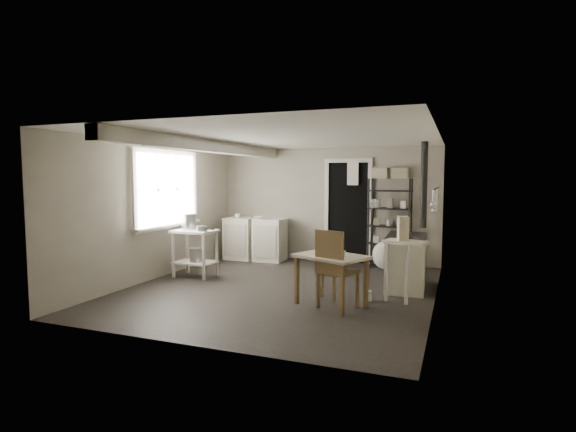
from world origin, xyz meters
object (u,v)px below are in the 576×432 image
(flour_sack, at_px, (384,256))
(chair, at_px, (338,271))
(shelf_rack, at_px, (390,217))
(prep_table, at_px, (195,254))
(stockpot, at_px, (189,222))
(stove, at_px, (406,260))
(base_cabinets, at_px, (255,238))
(work_table, at_px, (331,278))

(flour_sack, bearing_deg, chair, -93.59)
(shelf_rack, bearing_deg, prep_table, -142.43)
(stockpot, bearing_deg, stove, 5.57)
(prep_table, height_order, chair, chair)
(prep_table, relative_size, flour_sack, 1.58)
(prep_table, xyz_separation_m, stove, (3.48, 0.46, 0.04))
(prep_table, xyz_separation_m, chair, (2.75, -0.90, 0.09))
(prep_table, xyz_separation_m, base_cabinets, (0.27, 1.85, 0.06))
(prep_table, bearing_deg, chair, -18.17)
(stockpot, xyz_separation_m, stove, (3.65, 0.36, -0.50))
(stockpot, relative_size, shelf_rack, 0.17)
(shelf_rack, distance_m, chair, 3.02)
(stockpot, bearing_deg, flour_sack, 29.46)
(stockpot, distance_m, flour_sack, 3.63)
(shelf_rack, height_order, work_table, shelf_rack)
(work_table, xyz_separation_m, flour_sack, (0.28, 2.70, -0.14))
(chair, bearing_deg, flour_sack, 105.85)
(stockpot, relative_size, flour_sack, 0.56)
(stockpot, distance_m, base_cabinets, 1.87)
(stove, distance_m, work_table, 1.55)
(flour_sack, bearing_deg, stockpot, -150.54)
(work_table, bearing_deg, shelf_rack, 83.24)
(base_cabinets, distance_m, stove, 3.49)
(prep_table, distance_m, shelf_rack, 3.68)
(flour_sack, bearing_deg, stove, -68.43)
(stove, xyz_separation_m, chair, (-0.72, -1.36, 0.05))
(stockpot, distance_m, stove, 3.70)
(chair, bearing_deg, shelf_rack, 104.89)
(shelf_rack, xyz_separation_m, chair, (-0.24, -2.97, -0.46))
(stockpot, relative_size, stove, 0.27)
(work_table, relative_size, flour_sack, 1.76)
(shelf_rack, bearing_deg, chair, -91.66)
(stockpot, bearing_deg, prep_table, -29.79)
(stockpot, distance_m, work_table, 3.03)
(shelf_rack, xyz_separation_m, flour_sack, (-0.06, -0.22, -0.71))
(work_table, bearing_deg, flour_sack, 84.04)
(base_cabinets, relative_size, shelf_rack, 0.78)
(work_table, bearing_deg, prep_table, 162.17)
(stockpot, height_order, work_table, stockpot)
(chair, bearing_deg, base_cabinets, 151.48)
(base_cabinets, relative_size, work_table, 1.46)
(shelf_rack, height_order, chair, shelf_rack)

